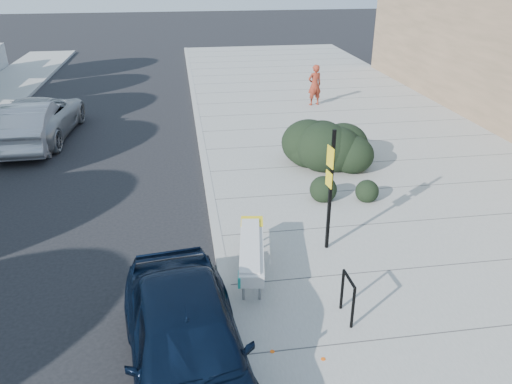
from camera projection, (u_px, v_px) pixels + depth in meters
ground at (225, 291)px, 10.17m from camera, size 120.00×120.00×0.00m
sidewalk_near at (390, 176)px, 15.39m from camera, size 11.20×50.00×0.15m
curb_near at (209, 187)px, 14.61m from camera, size 0.22×50.00×0.17m
bench at (252, 249)px, 10.28m from camera, size 0.85×2.44×0.72m
bike_rack at (348, 294)px, 8.98m from camera, size 0.08×0.61×0.88m
sign_post at (330, 184)px, 10.76m from camera, size 0.12×0.33×2.82m
hedge at (338, 148)px, 15.13m from camera, size 3.44×4.73×1.60m
sedan_navy at (187, 344)px, 7.66m from camera, size 2.39×4.81×1.58m
wagon_silver at (31, 124)px, 17.84m from camera, size 1.82×4.84×1.58m
suv_silver at (38, 117)px, 18.74m from camera, size 2.92×5.63×1.52m
pedestrian at (315, 85)px, 22.20m from camera, size 0.74×0.58×1.80m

